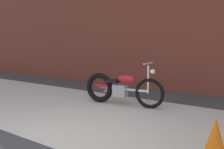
# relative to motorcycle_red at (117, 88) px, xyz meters

# --- Properties ---
(ground_plane) EXTENTS (80.00, 80.00, 0.00)m
(ground_plane) POSITION_rel_motorcycle_red_xyz_m (0.65, -2.62, -0.40)
(ground_plane) COLOR #38383A
(sidewalk_slab) EXTENTS (36.00, 3.50, 0.01)m
(sidewalk_slab) POSITION_rel_motorcycle_red_xyz_m (0.65, -0.87, -0.40)
(sidewalk_slab) COLOR #B2ADA3
(sidewalk_slab) RESTS_ON ground
(motorcycle_red) EXTENTS (2.00, 0.58, 1.03)m
(motorcycle_red) POSITION_rel_motorcycle_red_xyz_m (0.00, 0.00, 0.00)
(motorcycle_red) COLOR black
(motorcycle_red) RESTS_ON ground
(traffic_cone) EXTENTS (0.40, 0.40, 0.55)m
(traffic_cone) POSITION_rel_motorcycle_red_xyz_m (2.63, -1.74, -0.15)
(traffic_cone) COLOR orange
(traffic_cone) RESTS_ON ground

